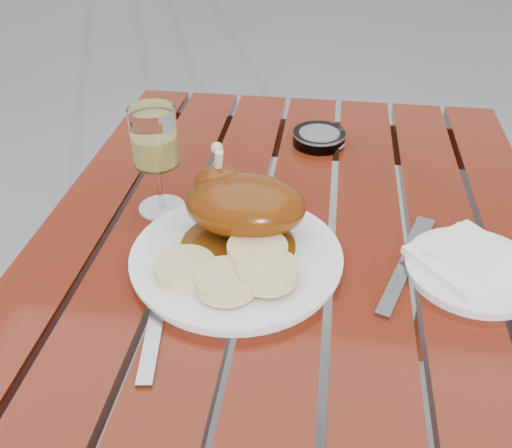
{
  "coord_description": "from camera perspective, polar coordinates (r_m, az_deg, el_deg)",
  "views": [
    {
      "loc": [
        0.04,
        -0.65,
        1.27
      ],
      "look_at": [
        -0.06,
        0.04,
        0.78
      ],
      "focal_mm": 40.0,
      "sensor_mm": 36.0,
      "label": 1
    }
  ],
  "objects": [
    {
      "name": "knife",
      "position": [
        0.84,
        14.5,
        -4.46
      ],
      "size": [
        0.09,
        0.2,
        0.01
      ],
      "primitive_type": "cube",
      "rotation": [
        0.0,
        0.0,
        -0.33
      ],
      "color": "gray",
      "rests_on": "table"
    },
    {
      "name": "dinner_plate",
      "position": [
        0.82,
        -1.96,
        -3.43
      ],
      "size": [
        0.4,
        0.4,
        0.02
      ],
      "primitive_type": "cylinder",
      "rotation": [
        0.0,
        0.0,
        -0.38
      ],
      "color": "white",
      "rests_on": "table"
    },
    {
      "name": "roast_duck",
      "position": [
        0.83,
        -1.47,
        1.95
      ],
      "size": [
        0.18,
        0.18,
        0.13
      ],
      "color": "#62310B",
      "rests_on": "dinner_plate"
    },
    {
      "name": "side_plate",
      "position": [
        0.86,
        20.91,
        -4.35
      ],
      "size": [
        0.23,
        0.23,
        0.02
      ],
      "primitive_type": "cylinder",
      "rotation": [
        0.0,
        0.0,
        -0.25
      ],
      "color": "white",
      "rests_on": "table"
    },
    {
      "name": "ashtray",
      "position": [
        1.14,
        6.31,
        8.57
      ],
      "size": [
        0.11,
        0.11,
        0.03
      ],
      "primitive_type": "cylinder",
      "rotation": [
        0.0,
        0.0,
        -0.09
      ],
      "color": "#B2B7BC",
      "rests_on": "table"
    },
    {
      "name": "fork",
      "position": [
        0.73,
        -10.21,
        -10.86
      ],
      "size": [
        0.04,
        0.16,
        0.01
      ],
      "primitive_type": "cube",
      "rotation": [
        0.0,
        0.0,
        0.15
      ],
      "color": "gray",
      "rests_on": "table"
    },
    {
      "name": "napkin",
      "position": [
        0.86,
        20.34,
        -3.19
      ],
      "size": [
        0.18,
        0.18,
        0.01
      ],
      "primitive_type": "cube",
      "rotation": [
        0.0,
        0.0,
        0.67
      ],
      "color": "white",
      "rests_on": "side_plate"
    },
    {
      "name": "wine_glass",
      "position": [
        0.91,
        -9.88,
        6.19
      ],
      "size": [
        0.09,
        0.09,
        0.18
      ],
      "primitive_type": "cylinder",
      "rotation": [
        0.0,
        0.0,
        -0.22
      ],
      "color": "#C7BE5A",
      "rests_on": "table"
    },
    {
      "name": "bread_dumplings",
      "position": [
        0.77,
        -2.21,
        -4.37
      ],
      "size": [
        0.2,
        0.14,
        0.03
      ],
      "color": "#D6C582",
      "rests_on": "dinner_plate"
    },
    {
      "name": "table",
      "position": [
        1.11,
        2.73,
        -18.96
      ],
      "size": [
        0.8,
        1.2,
        0.75
      ],
      "primitive_type": "cube",
      "color": "maroon",
      "rests_on": "ground"
    }
  ]
}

